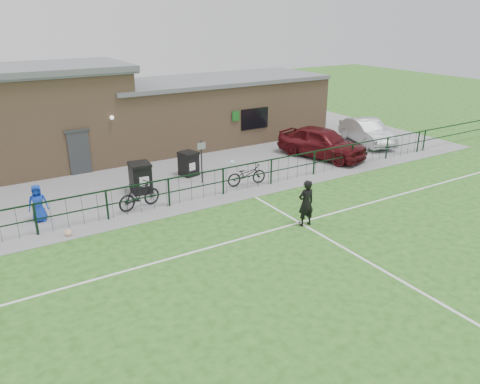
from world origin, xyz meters
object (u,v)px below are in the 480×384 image
bicycle_e (247,175)px  ball_ground (68,233)px  sign_post (202,162)px  wheelie_bin_left (140,179)px  wheelie_bin_right (189,164)px  car_silver (367,132)px  spectator_child (38,203)px  bicycle_d (139,195)px  car_maroon (322,142)px

bicycle_e → ball_ground: size_ratio=7.52×
sign_post → wheelie_bin_left: bearing=172.3°
wheelie_bin_left → ball_ground: wheelie_bin_left is taller
wheelie_bin_right → car_silver: size_ratio=0.24×
bicycle_e → ball_ground: (-8.09, -1.11, -0.38)m
bicycle_e → spectator_child: size_ratio=1.29×
spectator_child → ball_ground: size_ratio=5.82×
wheelie_bin_left → bicycle_d: bearing=-106.4°
wheelie_bin_left → ball_ground: size_ratio=4.98×
car_maroon → spectator_child: bearing=165.9°
bicycle_d → ball_ground: bearing=97.5°
ball_ground → wheelie_bin_left: bearing=36.5°
bicycle_e → car_silver: bearing=-69.7°
sign_post → bicycle_d: 3.73m
bicycle_d → bicycle_e: bearing=-100.7°
wheelie_bin_left → spectator_child: size_ratio=0.86×
wheelie_bin_right → car_silver: 11.54m
bicycle_e → ball_ground: 8.18m
car_maroon → bicycle_d: car_maroon is taller
wheelie_bin_right → sign_post: (0.03, -1.34, 0.47)m
car_silver → bicycle_e: bearing=-151.5°
car_maroon → car_silver: 4.23m
sign_post → bicycle_e: 2.10m
wheelie_bin_right → bicycle_e: 3.07m
wheelie_bin_right → bicycle_d: 4.35m
bicycle_e → wheelie_bin_left: bearing=76.8°
bicycle_d → ball_ground: size_ratio=7.50×
car_silver → spectator_child: 18.66m
sign_post → bicycle_e: (1.61, -1.25, -0.51)m
car_maroon → bicycle_e: bearing=177.6°
wheelie_bin_left → sign_post: 2.83m
car_maroon → bicycle_d: bearing=171.0°
spectator_child → bicycle_e: bearing=6.4°
sign_post → spectator_child: size_ratio=1.40×
car_silver → ball_ground: 18.32m
ball_ground → bicycle_e: bearing=7.8°
wheelie_bin_right → car_maroon: (7.37, -1.05, 0.30)m
bicycle_d → ball_ground: (-3.02, -1.04, -0.45)m
wheelie_bin_right → ball_ground: bearing=-163.4°
car_silver → bicycle_d: car_silver is taller
sign_post → car_maroon: 7.35m
wheelie_bin_right → car_silver: (11.53, -0.29, 0.19)m
spectator_child → ball_ground: (0.60, -1.80, -0.61)m
wheelie_bin_left → wheelie_bin_right: 2.92m
car_silver → bicycle_d: 15.16m
wheelie_bin_left → car_silver: bearing=8.3°
car_silver → car_maroon: bearing=-154.2°
bicycle_d → bicycle_e: (5.07, 0.07, -0.07)m
bicycle_e → spectator_child: bearing=92.7°
car_silver → bicycle_e: 10.16m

